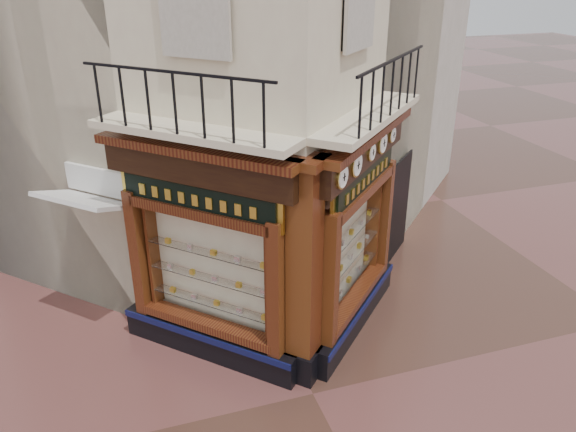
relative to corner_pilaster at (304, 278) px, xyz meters
name	(u,v)px	position (x,y,z in m)	size (l,w,h in m)	color
ground	(313,394)	(0.00, -0.50, -1.95)	(80.00, 80.00, 0.00)	#44281F
neighbour_left	(101,7)	(-2.47, 8.13, 3.55)	(8.00, 8.00, 11.00)	beige
neighbour_right	(291,3)	(2.47, 8.13, 3.55)	(8.00, 8.00, 11.00)	beige
shopfront_left	(205,259)	(-1.41, 1.07, 0.03)	(2.86, 2.86, 3.98)	black
shopfront_right	(357,236)	(1.41, 1.07, 0.03)	(2.86, 2.86, 3.98)	black
corner_pilaster	(304,278)	(0.00, 0.00, 0.00)	(0.85, 0.85, 3.98)	black
balcony	(285,123)	(0.00, 0.99, 2.27)	(5.94, 2.97, 1.03)	beige
clock_a	(342,177)	(0.57, -0.04, 1.67)	(0.31, 0.31, 0.39)	gold
clock_b	(357,165)	(0.99, 0.39, 1.67)	(0.33, 0.33, 0.41)	gold
clock_c	(371,152)	(1.50, 0.89, 1.67)	(0.26, 0.26, 0.32)	gold
clock_d	(382,143)	(1.91, 1.31, 1.67)	(0.32, 0.32, 0.41)	gold
clock_e	(392,135)	(2.31, 1.71, 1.67)	(0.25, 0.25, 0.31)	gold
awning	(104,326)	(-3.26, 2.55, -1.95)	(1.60, 0.96, 0.08)	silver
signboard_left	(197,199)	(-1.46, 1.01, 1.15)	(2.23, 2.23, 0.60)	gold
signboard_right	(365,179)	(1.46, 1.01, 1.15)	(2.07, 2.07, 0.55)	gold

